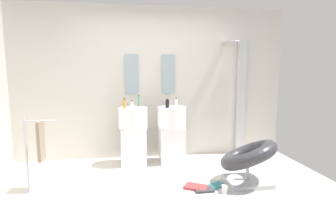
# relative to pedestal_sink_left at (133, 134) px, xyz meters

# --- Properties ---
(ground_plane) EXTENTS (4.80, 3.60, 0.04)m
(ground_plane) POSITION_rel_pedestal_sink_left_xyz_m (0.32, -1.23, -0.52)
(ground_plane) COLOR silver
(rear_partition) EXTENTS (4.80, 0.10, 2.60)m
(rear_partition) POSITION_rel_pedestal_sink_left_xyz_m (0.32, 0.42, 0.80)
(rear_partition) COLOR beige
(rear_partition) RESTS_ON ground_plane
(pedestal_sink_left) EXTENTS (0.47, 0.47, 1.03)m
(pedestal_sink_left) POSITION_rel_pedestal_sink_left_xyz_m (0.00, 0.00, 0.00)
(pedestal_sink_left) COLOR white
(pedestal_sink_left) RESTS_ON ground_plane
(pedestal_sink_right) EXTENTS (0.47, 0.47, 1.03)m
(pedestal_sink_right) POSITION_rel_pedestal_sink_left_xyz_m (0.63, 0.00, 0.00)
(pedestal_sink_right) COLOR white
(pedestal_sink_right) RESTS_ON ground_plane
(vanity_mirror_left) EXTENTS (0.22, 0.03, 0.66)m
(vanity_mirror_left) POSITION_rel_pedestal_sink_left_xyz_m (0.00, 0.35, 0.96)
(vanity_mirror_left) COLOR #8C9EA8
(vanity_mirror_right) EXTENTS (0.22, 0.03, 0.66)m
(vanity_mirror_right) POSITION_rel_pedestal_sink_left_xyz_m (0.63, 0.35, 0.96)
(vanity_mirror_right) COLOR #8C9EA8
(shower_column) EXTENTS (0.49, 0.24, 2.05)m
(shower_column) POSITION_rel_pedestal_sink_left_xyz_m (1.93, 0.30, 0.58)
(shower_column) COLOR #B7BABF
(shower_column) RESTS_ON ground_plane
(lounge_chair) EXTENTS (1.08, 1.08, 0.65)m
(lounge_chair) POSITION_rel_pedestal_sink_left_xyz_m (1.49, -1.05, -0.15)
(lounge_chair) COLOR #B7BABF
(lounge_chair) RESTS_ON ground_plane
(towel_rack) EXTENTS (0.37, 0.22, 0.95)m
(towel_rack) POSITION_rel_pedestal_sink_left_xyz_m (-1.19, -0.86, 0.13)
(towel_rack) COLOR #B7BABF
(towel_rack) RESTS_ON ground_plane
(area_rug) EXTENTS (1.23, 0.76, 0.01)m
(area_rug) POSITION_rel_pedestal_sink_left_xyz_m (0.89, -1.26, -0.50)
(area_rug) COLOR #B2B2B7
(area_rug) RESTS_ON ground_plane
(magazine_teal) EXTENTS (0.27, 0.24, 0.02)m
(magazine_teal) POSITION_rel_pedestal_sink_left_xyz_m (1.05, -1.09, -0.48)
(magazine_teal) COLOR teal
(magazine_teal) RESTS_ON area_rug
(magazine_red) EXTENTS (0.34, 0.31, 0.03)m
(magazine_red) POSITION_rel_pedestal_sink_left_xyz_m (0.76, -1.12, -0.48)
(magazine_red) COLOR #B73838
(magazine_red) RESTS_ON area_rug
(magazine_charcoal) EXTENTS (0.23, 0.17, 0.03)m
(magazine_charcoal) POSITION_rel_pedestal_sink_left_xyz_m (0.85, -1.20, -0.48)
(magazine_charcoal) COLOR #38383D
(magazine_charcoal) RESTS_ON area_rug
(coffee_mug) EXTENTS (0.07, 0.07, 0.10)m
(coffee_mug) POSITION_rel_pedestal_sink_left_xyz_m (1.07, -1.32, -0.44)
(coffee_mug) COLOR white
(coffee_mug) RESTS_ON area_rug
(soap_bottle_green) EXTENTS (0.04, 0.04, 0.20)m
(soap_bottle_green) POSITION_rel_pedestal_sink_left_xyz_m (0.10, 0.07, 0.52)
(soap_bottle_green) COLOR #59996B
(soap_bottle_green) RESTS_ON pedestal_sink_left
(soap_bottle_clear) EXTENTS (0.05, 0.05, 0.14)m
(soap_bottle_clear) POSITION_rel_pedestal_sink_left_xyz_m (0.72, 0.10, 0.50)
(soap_bottle_clear) COLOR silver
(soap_bottle_clear) RESTS_ON pedestal_sink_right
(soap_bottle_amber) EXTENTS (0.05, 0.05, 0.16)m
(soap_bottle_amber) POSITION_rel_pedestal_sink_left_xyz_m (-0.13, -0.06, 0.51)
(soap_bottle_amber) COLOR #C68C38
(soap_bottle_amber) RESTS_ON pedestal_sink_left
(soap_bottle_black) EXTENTS (0.06, 0.06, 0.14)m
(soap_bottle_black) POSITION_rel_pedestal_sink_left_xyz_m (0.54, -0.10, 0.50)
(soap_bottle_black) COLOR black
(soap_bottle_black) RESTS_ON pedestal_sink_right
(soap_bottle_white) EXTENTS (0.04, 0.04, 0.14)m
(soap_bottle_white) POSITION_rel_pedestal_sink_left_xyz_m (-0.02, -0.13, 0.49)
(soap_bottle_white) COLOR white
(soap_bottle_white) RESTS_ON pedestal_sink_left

